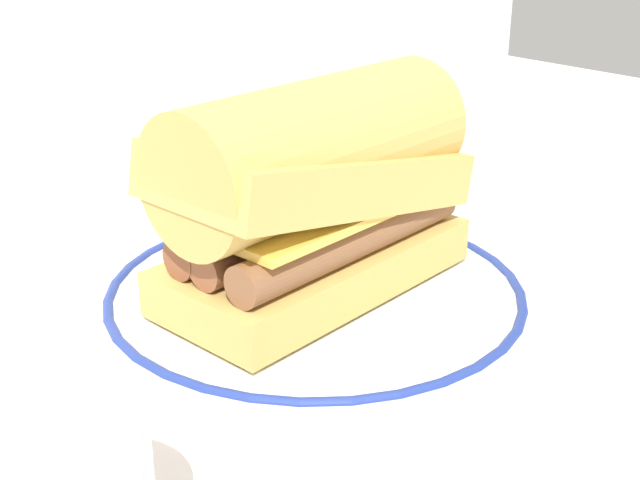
{
  "coord_description": "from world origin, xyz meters",
  "views": [
    {
      "loc": [
        -0.29,
        -0.34,
        0.24
      ],
      "look_at": [
        0.01,
        -0.0,
        0.04
      ],
      "focal_mm": 47.89,
      "sensor_mm": 36.0,
      "label": 1
    }
  ],
  "objects": [
    {
      "name": "sausage_sandwich",
      "position": [
        0.01,
        -0.0,
        0.08
      ],
      "size": [
        0.2,
        0.11,
        0.12
      ],
      "rotation": [
        0.0,
        0.0,
        0.1
      ],
      "color": "tan",
      "rests_on": "plate"
    },
    {
      "name": "ground_plane",
      "position": [
        0.0,
        0.0,
        0.0
      ],
      "size": [
        1.5,
        1.5,
        0.0
      ],
      "primitive_type": "plane",
      "color": "white"
    },
    {
      "name": "plate",
      "position": [
        0.01,
        -0.0,
        0.01
      ],
      "size": [
        0.27,
        0.27,
        0.01
      ],
      "color": "white",
      "rests_on": "ground_plane"
    }
  ]
}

